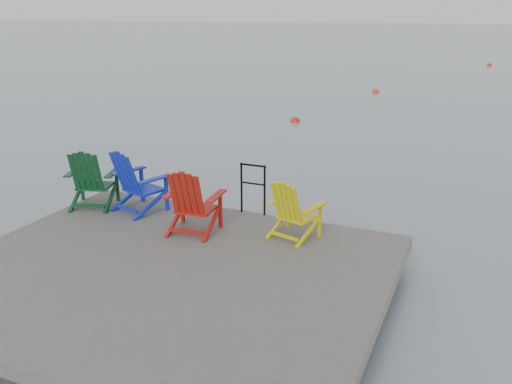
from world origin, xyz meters
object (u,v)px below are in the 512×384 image
at_px(chair_red, 192,201).
at_px(buoy_b, 376,92).
at_px(buoy_a, 295,122).
at_px(chair_green, 91,178).
at_px(buoy_d, 489,66).
at_px(handrail, 253,184).
at_px(chair_yellow, 293,209).
at_px(chair_blue, 136,181).

bearing_deg(chair_red, buoy_b, 87.35).
relative_size(chair_red, buoy_a, 3.03).
relative_size(chair_green, buoy_b, 3.05).
xyz_separation_m(buoy_a, buoy_d, (6.14, 26.88, 0.00)).
xyz_separation_m(handrail, chair_yellow, (1.01, -0.75, -0.06)).
distance_m(handrail, buoy_d, 37.70).
distance_m(chair_blue, buoy_a, 11.48).
bearing_deg(chair_blue, buoy_a, 113.15).
bearing_deg(buoy_a, handrail, -74.40).
distance_m(chair_yellow, buoy_b, 20.60).
height_order(chair_red, chair_yellow, chair_red).
height_order(handrail, chair_blue, chair_blue).
distance_m(chair_green, buoy_d, 38.87).
bearing_deg(buoy_d, chair_red, -95.44).
distance_m(handrail, chair_green, 2.93).
height_order(chair_red, buoy_a, chair_red).
height_order(chair_green, chair_yellow, chair_green).
height_order(chair_blue, buoy_b, chair_blue).
xyz_separation_m(chair_red, buoy_d, (3.69, 38.74, -1.04)).
bearing_deg(chair_green, chair_yellow, -17.49).
xyz_separation_m(chair_red, chair_yellow, (1.54, 0.44, -0.06)).
height_order(handrail, buoy_b, handrail).
height_order(buoy_b, buoy_d, buoy_d).
bearing_deg(buoy_b, buoy_d, 74.50).
relative_size(chair_red, buoy_b, 3.03).
bearing_deg(chair_red, handrail, 59.72).
bearing_deg(buoy_a, chair_yellow, -70.75).
bearing_deg(chair_red, buoy_a, 95.50).
bearing_deg(chair_yellow, chair_red, -148.81).
distance_m(buoy_b, buoy_d, 18.59).
height_order(chair_yellow, buoy_d, chair_yellow).
bearing_deg(buoy_a, chair_blue, -84.71).
height_order(chair_blue, chair_yellow, chair_blue).
relative_size(handrail, buoy_b, 2.53).
distance_m(handrail, buoy_a, 11.13).
bearing_deg(buoy_d, chair_green, -98.82).
height_order(chair_green, buoy_a, chair_green).
relative_size(handrail, buoy_a, 2.53).
bearing_deg(chair_yellow, chair_blue, -165.59).
distance_m(chair_yellow, buoy_d, 38.37).
bearing_deg(chair_green, buoy_b, 68.18).
distance_m(buoy_a, buoy_b, 9.04).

